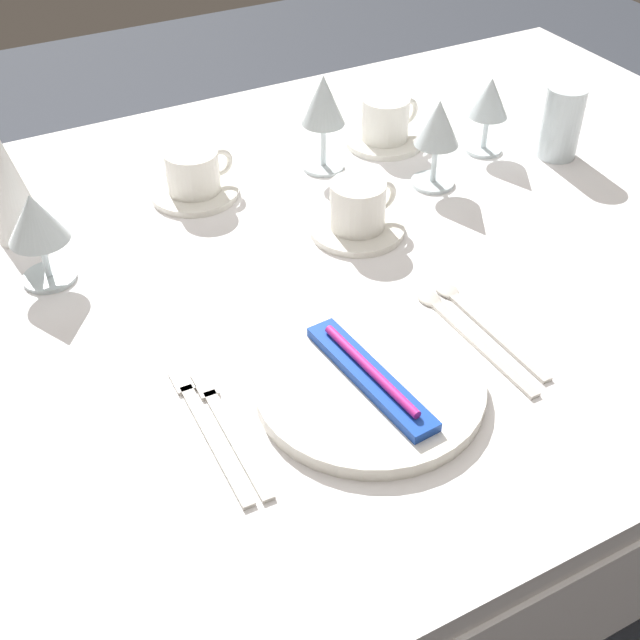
{
  "coord_description": "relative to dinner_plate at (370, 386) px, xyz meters",
  "views": [
    {
      "loc": [
        -0.4,
        -0.84,
        1.41
      ],
      "look_at": [
        -0.03,
        -0.15,
        0.76
      ],
      "focal_mm": 46.61,
      "sensor_mm": 36.0,
      "label": 1
    }
  ],
  "objects": [
    {
      "name": "dinner_plate",
      "position": [
        0.0,
        0.0,
        0.0
      ],
      "size": [
        0.26,
        0.26,
        0.02
      ],
      "primitive_type": "cylinder",
      "color": "white",
      "rests_on": "dining_table"
    },
    {
      "name": "dining_table",
      "position": [
        0.03,
        0.27,
        -0.09
      ],
      "size": [
        1.8,
        1.11,
        0.74
      ],
      "color": "white",
      "rests_on": "ground"
    },
    {
      "name": "toothbrush_package",
      "position": [
        0.0,
        0.0,
        0.02
      ],
      "size": [
        0.05,
        0.21,
        0.02
      ],
      "color": "blue",
      "rests_on": "dinner_plate"
    },
    {
      "name": "napkin_folded",
      "position": [
        -0.28,
        0.51,
        0.07
      ],
      "size": [
        0.07,
        0.07,
        0.16
      ],
      "primitive_type": "cone",
      "color": "white",
      "rests_on": "dining_table"
    },
    {
      "name": "wine_glass_far",
      "position": [
        -0.27,
        0.39,
        0.08
      ],
      "size": [
        0.08,
        0.08,
        0.13
      ],
      "color": "silver",
      "rests_on": "dining_table"
    },
    {
      "name": "drink_tumbler",
      "position": [
        0.56,
        0.34,
        0.04
      ],
      "size": [
        0.07,
        0.07,
        0.12
      ],
      "color": "silver",
      "rests_on": "dining_table"
    },
    {
      "name": "coffee_cup_left",
      "position": [
        0.16,
        0.3,
        0.04
      ],
      "size": [
        0.1,
        0.08,
        0.07
      ],
      "color": "white",
      "rests_on": "saucer_left"
    },
    {
      "name": "saucer_far",
      "position": [
        0.33,
        0.51,
        -0.0
      ],
      "size": [
        0.13,
        0.13,
        0.01
      ],
      "primitive_type": "cylinder",
      "color": "white",
      "rests_on": "dining_table"
    },
    {
      "name": "wine_glass_left",
      "position": [
        0.33,
        0.36,
        0.09
      ],
      "size": [
        0.07,
        0.07,
        0.14
      ],
      "color": "silver",
      "rests_on": "dining_table"
    },
    {
      "name": "wine_glass_right",
      "position": [
        0.2,
        0.49,
        0.1
      ],
      "size": [
        0.07,
        0.07,
        0.16
      ],
      "color": "silver",
      "rests_on": "dining_table"
    },
    {
      "name": "saucer_left",
      "position": [
        0.15,
        0.3,
        -0.0
      ],
      "size": [
        0.14,
        0.14,
        0.01
      ],
      "primitive_type": "cylinder",
      "color": "white",
      "rests_on": "dining_table"
    },
    {
      "name": "spoon_dessert",
      "position": [
        0.19,
        0.05,
        -0.01
      ],
      "size": [
        0.03,
        0.22,
        0.01
      ],
      "color": "beige",
      "rests_on": "dining_table"
    },
    {
      "name": "coffee_cup_right",
      "position": [
        -0.01,
        0.5,
        0.03
      ],
      "size": [
        0.1,
        0.08,
        0.06
      ],
      "color": "white",
      "rests_on": "saucer_right"
    },
    {
      "name": "fork_inner",
      "position": [
        -0.19,
        0.04,
        -0.01
      ],
      "size": [
        0.02,
        0.22,
        0.0
      ],
      "color": "beige",
      "rests_on": "dining_table"
    },
    {
      "name": "wine_glass_centre",
      "position": [
        0.47,
        0.41,
        0.08
      ],
      "size": [
        0.07,
        0.07,
        0.13
      ],
      "color": "silver",
      "rests_on": "dining_table"
    },
    {
      "name": "coffee_cup_far",
      "position": [
        0.34,
        0.51,
        0.04
      ],
      "size": [
        0.1,
        0.08,
        0.07
      ],
      "color": "white",
      "rests_on": "saucer_far"
    },
    {
      "name": "ground_plane",
      "position": [
        0.03,
        0.27,
        -0.75
      ],
      "size": [
        6.0,
        6.0,
        0.0
      ],
      "primitive_type": "plane",
      "color": "#383D47"
    },
    {
      "name": "fork_outer",
      "position": [
        -0.17,
        0.02,
        -0.01
      ],
      "size": [
        0.02,
        0.2,
        0.0
      ],
      "color": "beige",
      "rests_on": "dining_table"
    },
    {
      "name": "spoon_soup",
      "position": [
        0.16,
        0.04,
        -0.01
      ],
      "size": [
        0.03,
        0.23,
        0.01
      ],
      "color": "beige",
      "rests_on": "dining_table"
    },
    {
      "name": "saucer_right",
      "position": [
        -0.02,
        0.5,
        -0.0
      ],
      "size": [
        0.14,
        0.14,
        0.01
      ],
      "primitive_type": "cylinder",
      "color": "white",
      "rests_on": "dining_table"
    }
  ]
}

